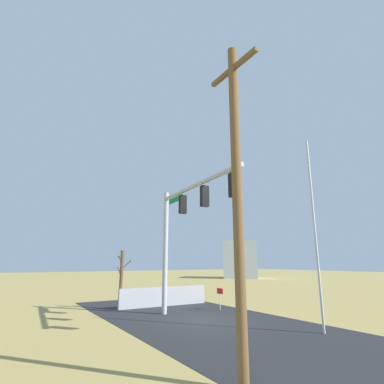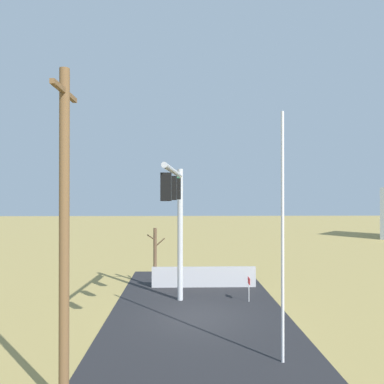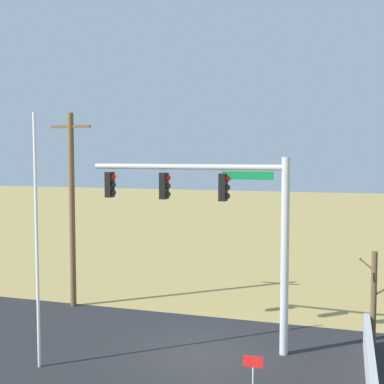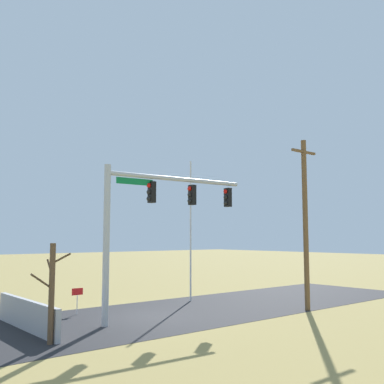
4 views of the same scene
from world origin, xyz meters
TOP-DOWN VIEW (x-y plane):
  - ground_plane at (0.00, 0.00)m, footprint 160.00×160.00m
  - road_surface at (-4.00, 0.00)m, footprint 28.00×8.00m
  - sidewalk_corner at (3.68, 0.83)m, footprint 6.00×6.00m
  - retaining_fence at (5.39, -0.54)m, footprint 0.20×6.05m
  - signal_mast at (0.49, 0.98)m, footprint 7.39×0.77m
  - flagpole at (-4.66, -2.50)m, footprint 0.10×0.10m
  - utility_pole at (-7.06, 3.74)m, footprint 1.90×0.26m
  - bare_tree at (5.60, 2.31)m, footprint 1.27×1.02m
  - open_sign at (2.26, -2.62)m, footprint 0.56×0.04m

SIDE VIEW (x-z plane):
  - ground_plane at x=0.00m, z-range 0.00..0.00m
  - sidewalk_corner at x=3.68m, z-range 0.00..0.01m
  - road_surface at x=-4.00m, z-range 0.00..0.01m
  - retaining_fence at x=5.39m, z-range 0.00..1.18m
  - open_sign at x=2.26m, z-range 0.30..1.52m
  - bare_tree at x=5.60m, z-range 0.06..3.49m
  - flagpole at x=-4.66m, z-range 0.00..8.08m
  - utility_pole at x=-7.06m, z-range 0.17..8.79m
  - signal_mast at x=0.49m, z-range 1.45..8.15m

